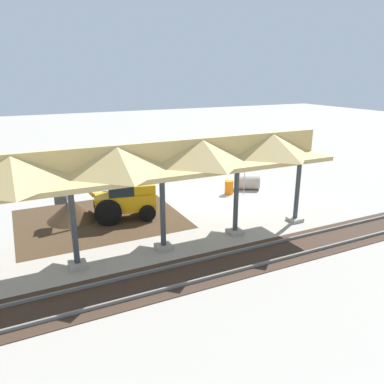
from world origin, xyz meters
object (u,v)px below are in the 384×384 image
at_px(backhoe, 122,197).
at_px(traffic_barrel, 229,187).
at_px(stop_sign, 245,170).
at_px(concrete_pipe, 248,182).

height_order(backhoe, traffic_barrel, backhoe).
relative_size(stop_sign, backhoe, 0.43).
bearing_deg(stop_sign, concrete_pipe, -136.43).
bearing_deg(concrete_pipe, stop_sign, 43.57).
distance_m(stop_sign, concrete_pipe, 1.67).
xyz_separation_m(concrete_pipe, traffic_barrel, (1.73, 0.34, -0.04)).
height_order(concrete_pipe, traffic_barrel, concrete_pipe).
height_order(stop_sign, concrete_pipe, stop_sign).
bearing_deg(stop_sign, traffic_barrel, -30.23).
height_order(backhoe, concrete_pipe, backhoe).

